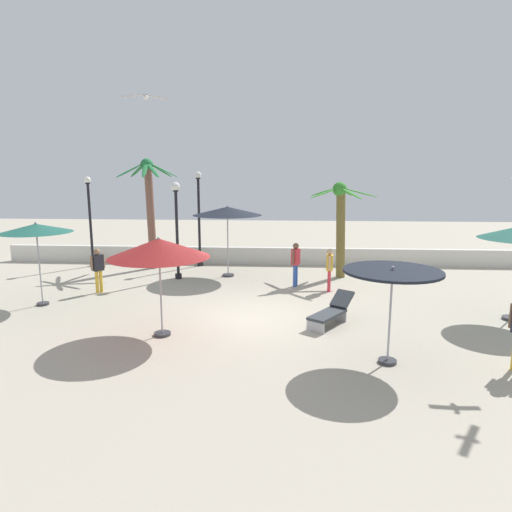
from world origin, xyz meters
The scene contains 16 objects.
ground_plane centered at (0.00, 0.00, 0.00)m, with size 56.00×56.00×0.00m, color #B2A893.
boundary_wall centered at (0.00, 8.22, 0.41)m, with size 25.20×0.30×0.81m, color silver.
patio_umbrella_0 centered at (3.45, -2.92, 2.07)m, with size 2.20×2.20×2.31m.
patio_umbrella_1 centered at (-7.04, 0.99, 2.56)m, with size 2.28×2.28×2.79m.
patio_umbrella_3 centered at (-2.27, -1.51, 2.40)m, with size 2.69×2.69×2.71m.
patio_umbrella_4 centered at (-1.37, 5.57, 2.77)m, with size 2.91×2.91×3.02m.
palm_tree_0 centered at (3.32, 5.71, 2.52)m, with size 2.89×2.90×3.99m.
palm_tree_1 centered at (-5.10, 6.98, 3.15)m, with size 2.87×2.86×4.99m.
lamp_post_0 centered at (-8.03, 7.22, 2.29)m, with size 0.30×0.30×4.18m.
lamp_post_1 centered at (-2.98, 7.62, 2.43)m, with size 0.31×0.31×4.41m.
lamp_post_2 centered at (-3.39, 5.01, 2.41)m, with size 0.36×0.36×3.99m.
lounge_chair_0 centered at (2.41, -0.29, 0.40)m, with size 1.52×1.85×0.84m.
guest_0 centered at (2.70, 3.38, 0.97)m, with size 0.27×0.56×1.60m.
guest_1 centered at (1.46, 4.02, 1.04)m, with size 0.37×0.52×1.71m.
guest_2 centered at (-5.78, 2.63, 1.00)m, with size 0.41×0.46×1.65m.
seagull_1 centered at (-2.71, -0.65, 6.34)m, with size 1.21×0.74×0.15m.
Camera 1 is at (1.02, -12.78, 4.37)m, focal length 31.07 mm.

